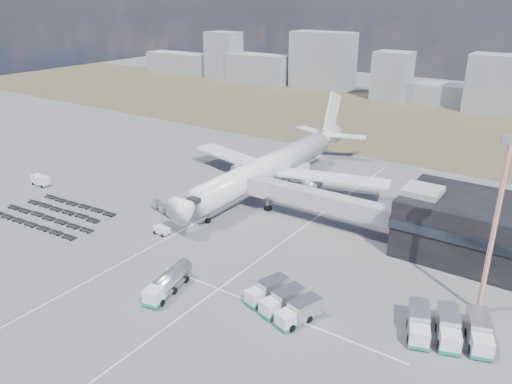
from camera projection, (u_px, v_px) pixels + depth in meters
The scene contains 16 objects.
ground at pixel (176, 241), 89.06m from camera, with size 420.00×420.00×0.00m, color #565659.
grass_strip at pixel (393, 120), 173.37m from camera, with size 420.00×90.00×0.01m, color #48402B.
lane_markings at pixel (230, 249), 86.24m from camera, with size 47.12×110.00×0.01m.
terminal at pixel (495, 232), 80.44m from camera, with size 30.40×16.40×11.00m.
jet_bridge at pixel (311, 198), 94.51m from camera, with size 30.30×3.80×7.05m.
airliner at pixel (274, 165), 111.91m from camera, with size 51.59×64.53×17.62m.
skyline at pixel (439, 79), 197.72m from camera, with size 318.89×22.56×25.13m.
fuel_tanker at pixel (168, 282), 73.31m from camera, with size 4.31×10.17×3.19m.
pushback_tug at pixel (162, 231), 91.32m from camera, with size 2.95×1.66×1.36m, color silver.
utility_van at pixel (41, 180), 114.36m from camera, with size 4.48×2.02×2.37m, color silver.
catering_truck at pixel (301, 172), 119.61m from camera, with size 2.64×5.77×2.59m.
service_trucks_near at pixel (282, 301), 69.08m from camera, with size 10.58×9.14×2.73m.
service_trucks_far at pixel (448, 328), 63.37m from camera, with size 11.77×10.29×3.00m.
uld_row at pixel (167, 211), 99.06m from camera, with size 10.80×4.46×1.50m.
baggage_dollies at pixel (54, 214), 99.05m from camera, with size 25.00×14.10×0.63m.
floodlight_mast at pixel (494, 230), 64.64m from camera, with size 2.41×1.95×25.22m.
Camera 1 is at (56.65, -57.52, 41.17)m, focal length 35.00 mm.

